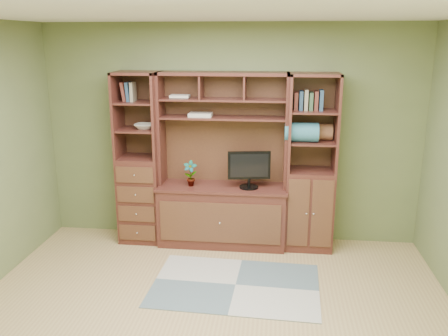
# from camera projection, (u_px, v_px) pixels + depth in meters

# --- Properties ---
(room) EXTENTS (4.60, 4.10, 2.64)m
(room) POSITION_uv_depth(u_px,v_px,m) (206.00, 183.00, 3.77)
(room) COLOR tan
(room) RESTS_ON ground
(center_hutch) EXTENTS (1.54, 0.53, 2.05)m
(center_hutch) POSITION_uv_depth(u_px,v_px,m) (222.00, 162.00, 5.52)
(center_hutch) COLOR #481F19
(center_hutch) RESTS_ON ground
(left_tower) EXTENTS (0.50, 0.45, 2.05)m
(left_tower) POSITION_uv_depth(u_px,v_px,m) (140.00, 159.00, 5.66)
(left_tower) COLOR #481F19
(left_tower) RESTS_ON ground
(right_tower) EXTENTS (0.55, 0.45, 2.05)m
(right_tower) POSITION_uv_depth(u_px,v_px,m) (311.00, 164.00, 5.44)
(right_tower) COLOR #481F19
(right_tower) RESTS_ON ground
(rug) EXTENTS (1.71, 1.18, 0.01)m
(rug) POSITION_uv_depth(u_px,v_px,m) (236.00, 285.00, 4.79)
(rug) COLOR gray
(rug) RESTS_ON ground
(monitor) EXTENTS (0.52, 0.30, 0.60)m
(monitor) POSITION_uv_depth(u_px,v_px,m) (249.00, 163.00, 5.45)
(monitor) COLOR black
(monitor) RESTS_ON center_hutch
(orchid) EXTENTS (0.16, 0.11, 0.30)m
(orchid) POSITION_uv_depth(u_px,v_px,m) (190.00, 173.00, 5.56)
(orchid) COLOR #A05A36
(orchid) RESTS_ON center_hutch
(magazines) EXTENTS (0.27, 0.19, 0.04)m
(magazines) POSITION_uv_depth(u_px,v_px,m) (201.00, 115.00, 5.49)
(magazines) COLOR beige
(magazines) RESTS_ON center_hutch
(bowl) EXTENTS (0.24, 0.24, 0.06)m
(bowl) POSITION_uv_depth(u_px,v_px,m) (145.00, 126.00, 5.55)
(bowl) COLOR silver
(bowl) RESTS_ON left_tower
(blanket_teal) EXTENTS (0.37, 0.22, 0.22)m
(blanket_teal) POSITION_uv_depth(u_px,v_px,m) (302.00, 132.00, 5.31)
(blanket_teal) COLOR #316E81
(blanket_teal) RESTS_ON right_tower
(blanket_red) EXTENTS (0.33, 0.18, 0.18)m
(blanket_red) POSITION_uv_depth(u_px,v_px,m) (318.00, 132.00, 5.42)
(blanket_red) COLOR brown
(blanket_red) RESTS_ON right_tower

